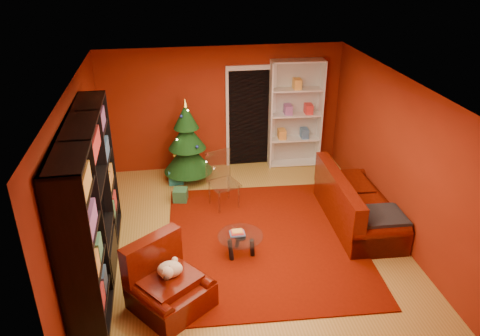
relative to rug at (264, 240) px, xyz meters
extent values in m
cube|color=#A78233|center=(-0.31, 0.24, -0.04)|extent=(5.00, 5.50, 0.05)
cube|color=silver|center=(-0.31, 0.24, 2.61)|extent=(5.00, 5.50, 0.05)
cube|color=maroon|center=(-0.31, 3.02, 1.29)|extent=(5.00, 0.05, 2.60)
cube|color=maroon|center=(-2.83, 0.24, 1.29)|extent=(0.05, 5.50, 2.60)
cube|color=maroon|center=(2.22, 0.24, 1.29)|extent=(0.05, 5.50, 2.60)
cube|color=#661001|center=(0.00, 0.00, 0.00)|extent=(3.32, 3.81, 0.02)
cube|color=teal|center=(-1.37, 2.32, 0.14)|extent=(0.31, 0.31, 0.29)
cube|color=#29683A|center=(-1.31, 1.52, 0.12)|extent=(0.30, 0.30, 0.26)
cube|color=maroon|center=(-1.00, 2.83, 0.11)|extent=(0.30, 0.30, 0.23)
camera|label=1|loc=(-1.40, -6.27, 4.44)|focal=35.00mm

